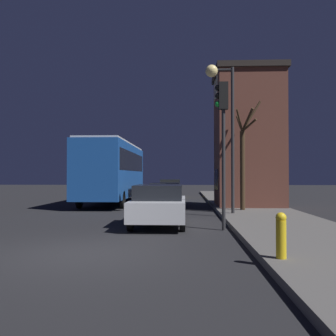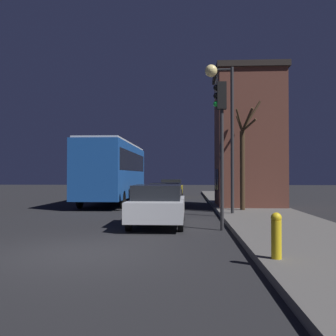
# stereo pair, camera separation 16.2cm
# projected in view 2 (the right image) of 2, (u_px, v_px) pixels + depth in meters

# --- Properties ---
(ground_plane) EXTENTS (120.00, 120.00, 0.00)m
(ground_plane) POSITION_uv_depth(u_px,v_px,m) (78.00, 253.00, 8.68)
(ground_plane) COLOR black
(sidewalk) EXTENTS (3.69, 60.00, 0.18)m
(sidewalk) POSITION_uv_depth(u_px,v_px,m) (332.00, 252.00, 8.37)
(sidewalk) COLOR #514F4C
(sidewalk) RESTS_ON ground
(brick_building) EXTENTS (3.63, 3.88, 7.35)m
(brick_building) POSITION_uv_depth(u_px,v_px,m) (248.00, 137.00, 20.32)
(brick_building) COLOR brown
(brick_building) RESTS_ON sidewalk
(streetlamp) EXTENTS (1.24, 0.54, 6.43)m
(streetlamp) POSITION_uv_depth(u_px,v_px,m) (220.00, 101.00, 16.15)
(streetlamp) COLOR #28282B
(streetlamp) RESTS_ON sidewalk
(traffic_light) EXTENTS (0.43, 0.24, 4.88)m
(traffic_light) POSITION_uv_depth(u_px,v_px,m) (221.00, 125.00, 12.31)
(traffic_light) COLOR #28282B
(traffic_light) RESTS_ON ground
(bare_tree) EXTENTS (1.34, 1.44, 5.17)m
(bare_tree) POSITION_uv_depth(u_px,v_px,m) (243.00, 158.00, 17.62)
(bare_tree) COLOR #382819
(bare_tree) RESTS_ON sidewalk
(bus) EXTENTS (2.58, 10.95, 3.81)m
(bus) POSITION_uv_depth(u_px,v_px,m) (114.00, 168.00, 23.96)
(bus) COLOR #194793
(bus) RESTS_ON ground
(car_near_lane) EXTENTS (1.86, 4.21, 1.47)m
(car_near_lane) POSITION_uv_depth(u_px,v_px,m) (158.00, 204.00, 13.37)
(car_near_lane) COLOR #B7BABF
(car_near_lane) RESTS_ON ground
(car_mid_lane) EXTENTS (1.83, 4.31, 1.36)m
(car_mid_lane) POSITION_uv_depth(u_px,v_px,m) (166.00, 194.00, 21.66)
(car_mid_lane) COLOR beige
(car_mid_lane) RESTS_ON ground
(car_far_lane) EXTENTS (1.78, 4.40, 1.46)m
(car_far_lane) POSITION_uv_depth(u_px,v_px,m) (172.00, 188.00, 30.80)
(car_far_lane) COLOR olive
(car_far_lane) RESTS_ON ground
(fire_hydrant) EXTENTS (0.21, 0.21, 0.91)m
(fire_hydrant) POSITION_uv_depth(u_px,v_px,m) (276.00, 234.00, 7.32)
(fire_hydrant) COLOR gold
(fire_hydrant) RESTS_ON sidewalk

